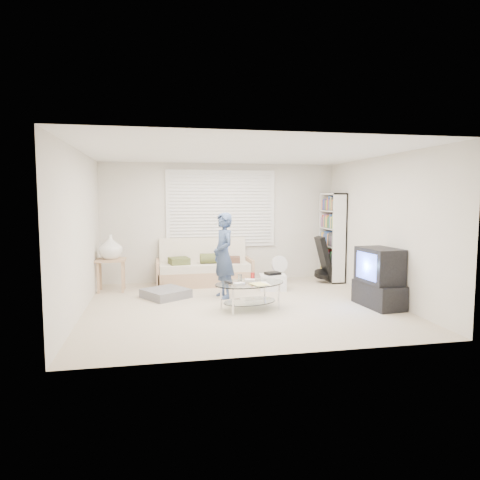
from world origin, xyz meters
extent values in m
plane|color=tan|center=(0.00, 0.00, 0.00)|extent=(5.00, 5.00, 0.00)
cube|color=beige|center=(0.00, 2.25, 1.25)|extent=(5.00, 0.02, 2.50)
cube|color=beige|center=(0.00, -2.25, 1.25)|extent=(5.00, 0.02, 2.50)
cube|color=beige|center=(-2.50, 0.00, 1.25)|extent=(0.02, 4.50, 2.50)
cube|color=beige|center=(2.50, 0.00, 1.25)|extent=(0.02, 4.50, 2.50)
cube|color=white|center=(0.00, 0.00, 2.50)|extent=(5.00, 4.50, 0.02)
cube|color=white|center=(0.00, 2.22, 1.55)|extent=(2.32, 0.06, 1.62)
cube|color=black|center=(0.00, 2.21, 1.55)|extent=(2.20, 0.01, 1.50)
cube|color=silver|center=(0.00, 2.18, 1.55)|extent=(2.16, 0.04, 1.50)
cube|color=silver|center=(0.00, 2.20, 1.55)|extent=(2.32, 0.08, 1.62)
cube|color=tan|center=(-0.41, 1.83, 0.15)|extent=(1.88, 0.75, 0.30)
cube|color=beige|center=(-0.41, 1.81, 0.38)|extent=(1.80, 0.70, 0.15)
cube|color=beige|center=(-0.41, 2.13, 0.66)|extent=(1.80, 0.21, 0.58)
cube|color=tan|center=(-1.35, 1.83, 0.26)|extent=(0.06, 0.75, 0.53)
cube|color=tan|center=(0.53, 1.83, 0.26)|extent=(0.06, 0.75, 0.53)
cube|color=#4C5029|center=(-0.93, 1.78, 0.52)|extent=(0.45, 0.45, 0.13)
cylinder|color=#4C5029|center=(-0.27, 1.75, 0.55)|extent=(0.47, 0.21, 0.21)
cube|color=#462E23|center=(0.15, 1.81, 0.51)|extent=(0.39, 0.39, 0.11)
cube|color=slate|center=(-1.22, 0.83, 0.08)|extent=(0.94, 0.94, 0.15)
cube|color=tan|center=(-2.22, 1.56, 0.60)|extent=(0.55, 0.44, 0.04)
cube|color=tan|center=(-2.44, 1.40, 0.30)|extent=(0.04, 0.04, 0.59)
cube|color=tan|center=(-2.00, 1.40, 0.30)|extent=(0.04, 0.04, 0.59)
cube|color=tan|center=(-2.44, 1.73, 0.30)|extent=(0.04, 0.04, 0.59)
cube|color=tan|center=(-2.00, 1.73, 0.30)|extent=(0.04, 0.04, 0.59)
imported|color=white|center=(-2.22, 1.56, 0.86)|extent=(0.44, 0.44, 0.46)
cube|color=white|center=(2.33, 1.76, 0.94)|extent=(0.30, 0.79, 1.87)
cube|color=black|center=(2.08, 1.55, 0.50)|extent=(0.36, 0.35, 0.96)
cylinder|color=black|center=(2.05, 1.55, 0.18)|extent=(0.35, 0.36, 0.18)
cylinder|color=white|center=(1.13, 1.66, 0.01)|extent=(0.24, 0.24, 0.03)
cylinder|color=white|center=(1.13, 1.66, 0.16)|extent=(0.03, 0.03, 0.30)
cylinder|color=white|center=(1.13, 1.66, 0.41)|extent=(0.36, 0.17, 0.35)
cylinder|color=white|center=(1.13, 1.66, 0.41)|extent=(0.10, 0.07, 0.09)
cube|color=white|center=(0.83, 1.09, 0.15)|extent=(0.54, 0.42, 0.30)
cube|color=black|center=(0.83, 1.09, 0.32)|extent=(0.32, 0.27, 0.05)
cube|color=black|center=(2.20, -0.47, 0.20)|extent=(0.56, 0.93, 0.40)
cube|color=black|center=(2.20, -0.47, 0.68)|extent=(0.56, 0.78, 0.57)
cube|color=#5670FF|center=(1.96, -0.50, 0.68)|extent=(0.07, 0.57, 0.44)
ellipsoid|color=silver|center=(0.09, -0.24, 0.42)|extent=(1.31, 1.01, 0.02)
ellipsoid|color=silver|center=(0.09, -0.24, 0.13)|extent=(1.00, 0.77, 0.01)
cylinder|color=silver|center=(-0.24, -0.56, 0.20)|extent=(0.03, 0.03, 0.40)
cylinder|color=silver|center=(0.54, -0.36, 0.20)|extent=(0.03, 0.03, 0.40)
cylinder|color=silver|center=(-0.36, -0.11, 0.20)|extent=(0.03, 0.03, 0.40)
cylinder|color=silver|center=(0.42, 0.09, 0.20)|extent=(0.03, 0.03, 0.40)
cube|color=white|center=(-0.11, -0.38, 0.45)|extent=(0.19, 0.17, 0.04)
cube|color=white|center=(0.11, -0.12, 0.45)|extent=(0.18, 0.14, 0.04)
cylinder|color=silver|center=(-0.04, -0.08, 0.49)|extent=(0.07, 0.07, 0.11)
cylinder|color=red|center=(0.19, 0.01, 0.49)|extent=(0.07, 0.07, 0.12)
cube|color=black|center=(-0.25, -0.19, 0.44)|extent=(0.12, 0.19, 0.02)
cube|color=white|center=(0.24, -0.40, 0.43)|extent=(0.25, 0.33, 0.01)
cube|color=#DAD46C|center=(0.19, -0.43, 0.44)|extent=(0.29, 0.34, 0.01)
imported|color=navy|center=(-0.20, 0.64, 0.76)|extent=(0.47, 0.62, 1.52)
camera|label=1|loc=(-1.35, -6.79, 1.78)|focal=32.00mm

